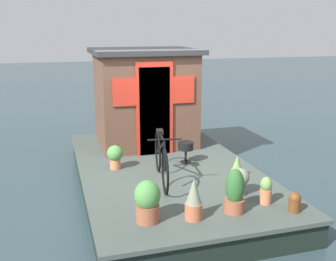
% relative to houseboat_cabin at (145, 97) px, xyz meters
% --- Properties ---
extents(ground_plane, '(60.00, 60.00, 0.00)m').
position_rel_houseboat_cabin_xyz_m(ground_plane, '(-1.54, 0.00, -1.43)').
color(ground_plane, '#2D4247').
extents(houseboat_deck, '(5.31, 3.01, 0.43)m').
position_rel_houseboat_cabin_xyz_m(houseboat_deck, '(-1.54, 0.00, -1.22)').
color(houseboat_deck, '#424C47').
rests_on(houseboat_deck, ground_plane).
extents(houseboat_cabin, '(1.86, 2.12, 2.00)m').
position_rel_houseboat_cabin_xyz_m(houseboat_cabin, '(0.00, 0.00, 0.00)').
color(houseboat_cabin, brown).
rests_on(houseboat_cabin, houseboat_deck).
extents(bicycle, '(1.67, 0.50, 0.83)m').
position_rel_houseboat_cabin_xyz_m(bicycle, '(-2.25, 0.26, -0.63)').
color(bicycle, black).
rests_on(bicycle, houseboat_deck).
extents(potted_plant_mint, '(0.34, 0.34, 0.55)m').
position_rel_houseboat_cabin_xyz_m(potted_plant_mint, '(-3.54, 0.80, -0.73)').
color(potted_plant_mint, '#935138').
rests_on(potted_plant_mint, houseboat_deck).
extents(potted_plant_succulent, '(0.19, 0.19, 0.39)m').
position_rel_houseboat_cabin_xyz_m(potted_plant_succulent, '(-2.48, -0.96, -0.82)').
color(potted_plant_succulent, '#C6754C').
rests_on(potted_plant_succulent, houseboat_deck).
extents(potted_plant_geranium, '(0.27, 0.27, 0.61)m').
position_rel_houseboat_cabin_xyz_m(potted_plant_geranium, '(-3.60, -0.37, -0.73)').
color(potted_plant_geranium, '#935138').
rests_on(potted_plant_geranium, houseboat_deck).
extents(potted_plant_sage, '(0.28, 0.28, 0.40)m').
position_rel_houseboat_cabin_xyz_m(potted_plant_sage, '(-3.08, -0.71, -0.79)').
color(potted_plant_sage, slate).
rests_on(potted_plant_sage, houseboat_deck).
extents(potted_plant_lavender, '(0.16, 0.16, 0.39)m').
position_rel_houseboat_cabin_xyz_m(potted_plant_lavender, '(-3.48, -0.92, -0.81)').
color(potted_plant_lavender, '#C6754C').
rests_on(potted_plant_lavender, houseboat_deck).
extents(potted_plant_rosemary, '(0.28, 0.28, 0.42)m').
position_rel_houseboat_cabin_xyz_m(potted_plant_rosemary, '(-1.45, 0.88, -0.77)').
color(potted_plant_rosemary, '#C6754C').
rests_on(potted_plant_rosemary, houseboat_deck).
extents(potted_plant_ivy, '(0.23, 0.23, 0.56)m').
position_rel_houseboat_cabin_xyz_m(potted_plant_ivy, '(-3.64, 0.22, -0.74)').
color(potted_plant_ivy, '#B2603D').
rests_on(potted_plant_ivy, houseboat_deck).
extents(charcoal_grill, '(0.28, 0.28, 0.39)m').
position_rel_houseboat_cabin_xyz_m(charcoal_grill, '(-1.50, -0.41, -0.71)').
color(charcoal_grill, black).
rests_on(charcoal_grill, houseboat_deck).
extents(mooring_bollard, '(0.16, 0.16, 0.27)m').
position_rel_houseboat_cabin_xyz_m(mooring_bollard, '(-3.82, -1.16, -0.87)').
color(mooring_bollard, brown).
rests_on(mooring_bollard, houseboat_deck).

